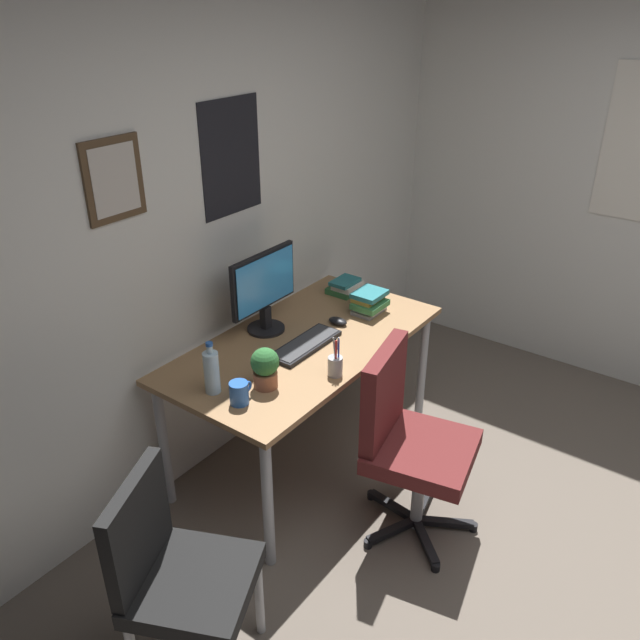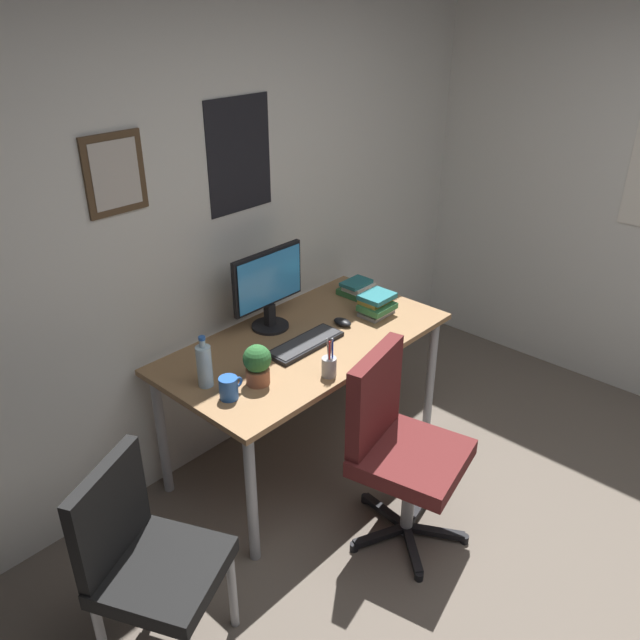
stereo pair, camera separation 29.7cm
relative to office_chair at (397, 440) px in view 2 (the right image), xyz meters
name	(u,v)px [view 2 (the right image)]	position (x,y,z in m)	size (l,w,h in m)	color
wall_back	(204,227)	(-0.10, 1.16, 0.77)	(4.40, 0.10, 2.60)	silver
desk	(306,352)	(0.12, 0.69, 0.14)	(1.53, 0.79, 0.74)	#936D47
office_chair	(397,440)	(0.00, 0.00, 0.00)	(0.58, 0.57, 0.95)	#591E1E
side_chair	(145,555)	(-1.14, 0.30, -0.03)	(0.56, 0.56, 0.88)	black
monitor	(268,286)	(0.10, 0.93, 0.45)	(0.46, 0.20, 0.43)	black
keyboard	(305,344)	(0.08, 0.64, 0.23)	(0.43, 0.15, 0.03)	black
computer_mouse	(343,322)	(0.38, 0.65, 0.23)	(0.06, 0.11, 0.04)	black
water_bottle	(204,365)	(-0.49, 0.73, 0.32)	(0.07, 0.07, 0.25)	silver
coffee_mug_near	(229,388)	(-0.48, 0.57, 0.27)	(0.12, 0.08, 0.10)	#2659B2
potted_plant	(257,363)	(-0.32, 0.57, 0.32)	(0.13, 0.13, 0.19)	brown
pen_cup	(329,366)	(-0.05, 0.37, 0.27)	(0.07, 0.07, 0.20)	#9EA0A5
book_stack_left	(377,305)	(0.59, 0.59, 0.28)	(0.20, 0.17, 0.12)	gray
book_stack_right	(357,288)	(0.73, 0.85, 0.25)	(0.20, 0.17, 0.09)	#33723F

